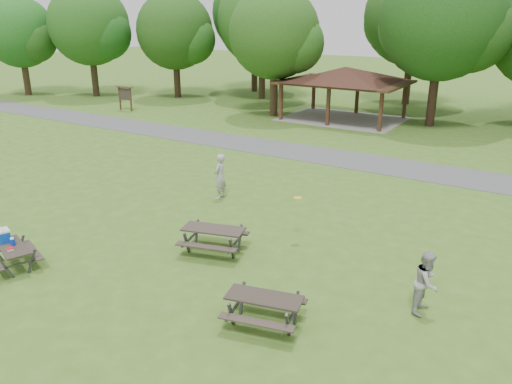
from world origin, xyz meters
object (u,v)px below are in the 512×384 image
object	(u,v)px
picnic_table_near	(10,246)
frisbee_catcher	(427,282)
picnic_table_middle	(213,234)
frisbee_thrower	(220,176)

from	to	relation	value
picnic_table_near	frisbee_catcher	size ratio (longest dim) A/B	1.21
picnic_table_middle	frisbee_catcher	size ratio (longest dim) A/B	1.38
frisbee_thrower	frisbee_catcher	size ratio (longest dim) A/B	1.13
frisbee_thrower	frisbee_catcher	xyz separation A→B (m)	(9.43, -4.07, -0.11)
picnic_table_near	picnic_table_middle	xyz separation A→B (m)	(4.67, 4.02, -0.04)
picnic_table_near	frisbee_thrower	distance (m)	8.44
picnic_table_near	frisbee_catcher	xyz separation A→B (m)	(11.33, 4.14, 0.17)
picnic_table_near	picnic_table_middle	distance (m)	6.16
frisbee_thrower	frisbee_catcher	world-z (taller)	frisbee_thrower
picnic_table_near	frisbee_thrower	xyz separation A→B (m)	(1.90, 8.22, 0.28)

